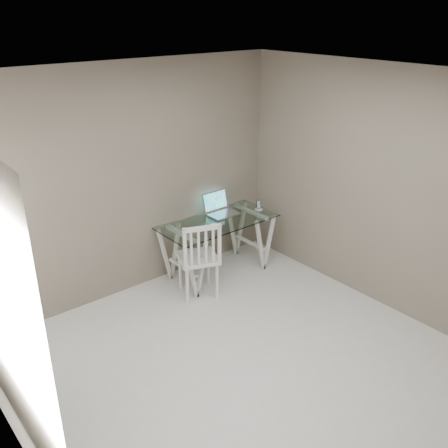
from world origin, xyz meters
name	(u,v)px	position (x,y,z in m)	size (l,w,h in m)	color
room	(261,212)	(-0.06, 0.02, 1.72)	(4.50, 4.52, 2.71)	beige
desk	(218,247)	(0.95, 1.83, 0.38)	(1.50, 0.70, 0.75)	silver
chair	(200,256)	(0.44, 1.54, 0.54)	(0.58, 0.58, 0.98)	silver
laptop	(220,208)	(1.14, 2.03, 0.81)	(0.38, 0.33, 0.27)	#B5B5BA
keyboard	(210,227)	(0.75, 1.75, 0.75)	(0.27, 0.11, 0.01)	silver
mouse	(216,228)	(0.78, 1.66, 0.76)	(0.12, 0.07, 0.04)	white
phone_dock	(259,207)	(1.60, 1.78, 0.78)	(0.07, 0.07, 0.13)	white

